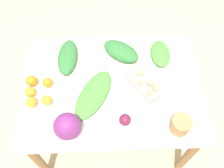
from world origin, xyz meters
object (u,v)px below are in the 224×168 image
(egg_carton, at_px, (144,85))
(greens_bunch_beet_tops, at_px, (94,94))
(orange_1, at_px, (31,81))
(cabbage_purple, at_px, (67,126))
(orange_4, at_px, (30,92))
(orange_3, at_px, (31,102))
(greens_bunch_scallion, at_px, (121,51))
(orange_0, at_px, (47,100))
(greens_bunch_dandelion, at_px, (160,53))
(orange_2, at_px, (48,83))
(beet_root, at_px, (125,120))
(greens_bunch_chard, at_px, (68,57))
(paper_bag, at_px, (181,125))

(egg_carton, height_order, greens_bunch_beet_tops, egg_carton)
(egg_carton, xyz_separation_m, orange_1, (-0.74, 0.06, -0.00))
(cabbage_purple, xyz_separation_m, egg_carton, (0.48, 0.29, -0.04))
(orange_4, bearing_deg, orange_3, -78.28)
(greens_bunch_scallion, bearing_deg, orange_0, -142.81)
(egg_carton, xyz_separation_m, greens_bunch_scallion, (-0.14, 0.29, 0.00))
(orange_1, height_order, orange_3, orange_1)
(egg_carton, xyz_separation_m, greens_bunch_dandelion, (0.15, 0.27, -0.01))
(orange_0, bearing_deg, orange_2, 93.30)
(greens_bunch_dandelion, bearing_deg, greens_bunch_scallion, 175.74)
(egg_carton, xyz_separation_m, orange_3, (-0.73, -0.10, -0.01))
(greens_bunch_scallion, bearing_deg, orange_3, -146.80)
(cabbage_purple, height_order, egg_carton, cabbage_purple)
(beet_root, xyz_separation_m, orange_3, (-0.59, 0.14, -0.00))
(egg_carton, distance_m, greens_bunch_beet_tops, 0.34)
(greens_bunch_chard, height_order, greens_bunch_dandelion, greens_bunch_chard)
(greens_bunch_chard, relative_size, beet_root, 4.17)
(orange_1, bearing_deg, egg_carton, -4.79)
(greens_bunch_dandelion, bearing_deg, paper_bag, -85.91)
(greens_bunch_scallion, xyz_separation_m, orange_4, (-0.61, -0.31, -0.01))
(beet_root, distance_m, orange_1, 0.68)
(egg_carton, distance_m, orange_3, 0.73)
(paper_bag, distance_m, greens_bunch_dandelion, 0.56)
(orange_1, bearing_deg, orange_0, -52.05)
(orange_2, relative_size, orange_4, 0.95)
(greens_bunch_dandelion, relative_size, orange_2, 3.74)
(cabbage_purple, distance_m, orange_4, 0.38)
(egg_carton, height_order, greens_bunch_scallion, egg_carton)
(egg_carton, height_order, orange_4, egg_carton)
(greens_bunch_chard, height_order, orange_4, greens_bunch_chard)
(orange_0, xyz_separation_m, orange_1, (-0.11, 0.15, 0.00))
(orange_3, bearing_deg, orange_0, 6.82)
(greens_bunch_beet_tops, bearing_deg, orange_4, 175.61)
(paper_bag, bearing_deg, orange_4, 163.90)
(greens_bunch_beet_tops, relative_size, greens_bunch_scallion, 1.41)
(cabbage_purple, bearing_deg, orange_2, 115.11)
(greens_bunch_chard, bearing_deg, orange_1, -139.40)
(orange_1, bearing_deg, greens_bunch_chard, 40.60)
(cabbage_purple, xyz_separation_m, orange_3, (-0.25, 0.19, -0.05))
(greens_bunch_dandelion, bearing_deg, greens_bunch_chard, -179.02)
(greens_bunch_beet_tops, height_order, orange_4, orange_4)
(paper_bag, relative_size, orange_3, 1.72)
(orange_3, bearing_deg, greens_bunch_beet_tops, 6.34)
(greens_bunch_dandelion, relative_size, orange_3, 3.48)
(paper_bag, relative_size, orange_0, 1.81)
(cabbage_purple, xyz_separation_m, greens_bunch_scallion, (0.34, 0.58, -0.04))
(beet_root, distance_m, orange_4, 0.64)
(egg_carton, xyz_separation_m, greens_bunch_beet_tops, (-0.33, -0.05, -0.01))
(paper_bag, distance_m, greens_bunch_chard, 0.89)
(cabbage_purple, distance_m, orange_2, 0.37)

